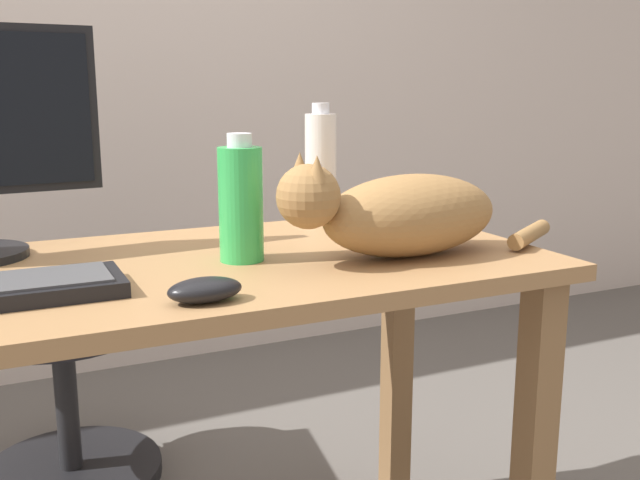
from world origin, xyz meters
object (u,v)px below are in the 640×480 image
spray_bottle (241,202)px  computer_mouse (205,290)px  cat (401,213)px  water_bottle (321,167)px  office_chair (42,354)px

spray_bottle → computer_mouse: bearing=-121.0°
cat → water_bottle: (0.01, 0.37, 0.05)m
computer_mouse → spray_bottle: (0.13, 0.22, 0.09)m
office_chair → computer_mouse: size_ratio=8.02×
spray_bottle → water_bottle: bearing=44.1°
cat → water_bottle: size_ratio=2.28×
cat → spray_bottle: size_ratio=2.71×
cat → water_bottle: 0.37m
office_chair → spray_bottle: bearing=-67.4°
computer_mouse → spray_bottle: size_ratio=0.49×
office_chair → cat: 1.12m
cat → office_chair: bearing=124.8°
computer_mouse → water_bottle: size_ratio=0.41×
cat → spray_bottle: spray_bottle is taller
office_chair → spray_bottle: size_ratio=3.90×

